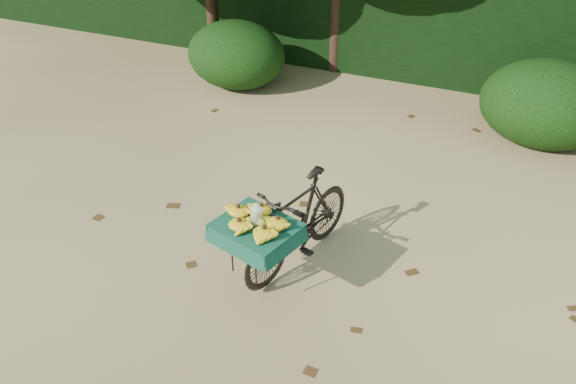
% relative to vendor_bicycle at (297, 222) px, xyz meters
% --- Properties ---
extents(ground, '(80.00, 80.00, 0.00)m').
position_rel_vendor_bicycle_xyz_m(ground, '(0.53, -0.69, -0.48)').
color(ground, tan).
rests_on(ground, ground).
extents(vendor_bicycle, '(1.00, 1.75, 0.95)m').
position_rel_vendor_bicycle_xyz_m(vendor_bicycle, '(0.00, 0.00, 0.00)').
color(vendor_bicycle, black).
rests_on(vendor_bicycle, ground).
extents(hedge_backdrop, '(26.00, 1.80, 1.80)m').
position_rel_vendor_bicycle_xyz_m(hedge_backdrop, '(0.53, 5.61, 0.42)').
color(hedge_backdrop, black).
rests_on(hedge_backdrop, ground).
extents(bush_clumps, '(8.80, 1.70, 0.90)m').
position_rel_vendor_bicycle_xyz_m(bush_clumps, '(1.03, 3.61, -0.03)').
color(bush_clumps, black).
rests_on(bush_clumps, ground).
extents(leaf_litter, '(7.00, 7.30, 0.01)m').
position_rel_vendor_bicycle_xyz_m(leaf_litter, '(0.53, -0.04, -0.48)').
color(leaf_litter, '#432B12').
rests_on(leaf_litter, ground).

